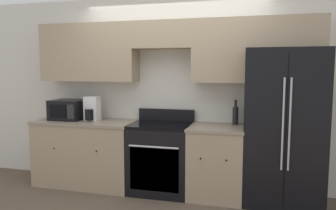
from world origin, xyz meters
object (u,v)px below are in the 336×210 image
Objects in this scene: refrigerator at (283,127)px; oven_range at (161,157)px; microwave at (68,110)px; bottle at (235,115)px.

oven_range is at bearing -177.40° from refrigerator.
microwave is (-1.37, 0.04, 0.59)m from oven_range.
refrigerator is 0.59m from bottle.
bottle is (2.31, 0.16, -0.01)m from microwave.
microwave is at bearing 178.50° from oven_range.
refrigerator reaches higher than oven_range.
oven_range is 0.58× the size of refrigerator.
microwave is (-2.88, -0.03, 0.12)m from refrigerator.
refrigerator is at bearing -12.22° from bottle.
bottle is at bearing 167.78° from refrigerator.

